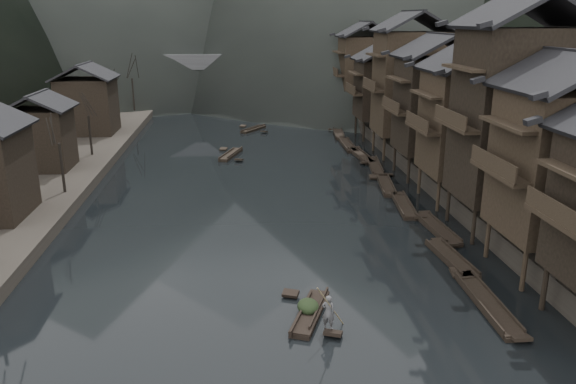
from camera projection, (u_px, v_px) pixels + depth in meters
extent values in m
plane|color=black|center=(272.00, 275.00, 34.27)|extent=(300.00, 300.00, 0.00)
cube|color=#2D2823|center=(512.00, 128.00, 75.19)|extent=(40.00, 200.00, 1.80)
cylinder|color=black|center=(544.00, 288.00, 29.84)|extent=(0.30, 0.30, 2.90)
cube|color=black|center=(567.00, 224.00, 26.13)|extent=(1.20, 5.70, 0.25)
cylinder|color=black|center=(524.00, 270.00, 31.93)|extent=(0.30, 0.30, 2.90)
cylinder|color=black|center=(488.00, 238.00, 36.50)|extent=(0.30, 0.30, 2.90)
cylinder|color=black|center=(570.00, 268.00, 32.18)|extent=(0.30, 0.30, 2.90)
cylinder|color=black|center=(528.00, 237.00, 36.74)|extent=(0.30, 0.30, 2.90)
cube|color=black|center=(566.00, 164.00, 32.85)|extent=(7.00, 6.00, 8.51)
cube|color=black|center=(500.00, 172.00, 32.61)|extent=(1.20, 5.70, 0.25)
cylinder|color=black|center=(474.00, 226.00, 38.59)|extent=(0.30, 0.30, 2.90)
cylinder|color=black|center=(448.00, 204.00, 43.15)|extent=(0.30, 0.30, 2.90)
cylinder|color=black|center=(512.00, 225.00, 38.84)|extent=(0.30, 0.30, 2.90)
cylinder|color=black|center=(483.00, 203.00, 43.40)|extent=(0.30, 0.30, 2.90)
cube|color=black|center=(513.00, 116.00, 39.01)|extent=(7.00, 6.00, 11.80)
cube|color=black|center=(456.00, 125.00, 38.82)|extent=(1.20, 5.70, 0.25)
cylinder|color=black|center=(438.00, 196.00, 45.24)|extent=(0.30, 0.30, 2.90)
cylinder|color=black|center=(419.00, 179.00, 49.80)|extent=(0.30, 0.30, 2.90)
cylinder|color=black|center=(471.00, 195.00, 45.49)|extent=(0.30, 0.30, 2.90)
cylinder|color=black|center=(449.00, 179.00, 50.05)|extent=(0.30, 0.30, 2.90)
cube|color=black|center=(470.00, 122.00, 46.17)|extent=(7.00, 6.00, 8.37)
cube|color=black|center=(422.00, 128.00, 45.94)|extent=(1.20, 5.70, 0.25)
cylinder|color=black|center=(409.00, 170.00, 52.85)|extent=(0.30, 0.30, 2.90)
cylinder|color=black|center=(395.00, 158.00, 57.41)|extent=(0.30, 0.30, 2.90)
cylinder|color=black|center=(437.00, 169.00, 53.09)|extent=(0.30, 0.30, 2.90)
cylinder|color=black|center=(421.00, 157.00, 57.66)|extent=(0.30, 0.30, 2.90)
cube|color=black|center=(436.00, 105.00, 53.70)|extent=(7.00, 6.00, 8.88)
cube|color=black|center=(395.00, 110.00, 53.47)|extent=(1.20, 5.70, 0.25)
cylinder|color=black|center=(384.00, 149.00, 61.40)|extent=(0.30, 0.30, 2.90)
cylinder|color=black|center=(374.00, 140.00, 65.96)|extent=(0.30, 0.30, 2.90)
cylinder|color=black|center=(408.00, 148.00, 61.65)|extent=(0.30, 0.30, 2.90)
cylinder|color=black|center=(396.00, 139.00, 66.21)|extent=(0.30, 0.30, 2.90)
cube|color=black|center=(409.00, 83.00, 61.94)|extent=(7.00, 6.00, 11.00)
cube|color=black|center=(373.00, 89.00, 61.75)|extent=(1.20, 5.70, 0.25)
cylinder|color=black|center=(364.00, 131.00, 70.91)|extent=(0.30, 0.30, 2.90)
cylinder|color=black|center=(356.00, 124.00, 75.47)|extent=(0.30, 0.30, 2.90)
cylinder|color=black|center=(385.00, 131.00, 71.16)|extent=(0.30, 0.30, 2.90)
cylinder|color=black|center=(376.00, 124.00, 75.72)|extent=(0.30, 0.30, 2.90)
cube|color=black|center=(385.00, 89.00, 72.00)|extent=(7.00, 6.00, 7.32)
cube|color=black|center=(354.00, 92.00, 71.74)|extent=(1.20, 5.70, 0.25)
cylinder|color=black|center=(345.00, 116.00, 82.31)|extent=(0.30, 0.30, 2.90)
cylinder|color=black|center=(340.00, 110.00, 86.88)|extent=(0.30, 0.30, 2.90)
cylinder|color=black|center=(364.00, 115.00, 82.56)|extent=(0.30, 0.30, 2.90)
cylinder|color=black|center=(357.00, 110.00, 87.13)|extent=(0.30, 0.30, 2.90)
cube|color=black|center=(364.00, 71.00, 83.04)|extent=(7.00, 6.00, 9.79)
cube|color=black|center=(338.00, 75.00, 82.82)|extent=(1.20, 5.70, 0.25)
cube|color=black|center=(43.00, 136.00, 54.01)|extent=(5.00, 5.00, 5.80)
cube|color=black|center=(88.00, 104.00, 70.98)|extent=(6.50, 6.50, 6.80)
cylinder|color=black|center=(55.00, 165.00, 46.72)|extent=(0.24, 0.24, 4.20)
cylinder|color=black|center=(94.00, 133.00, 59.74)|extent=(0.24, 0.24, 4.19)
cylinder|color=black|center=(124.00, 107.00, 76.21)|extent=(0.24, 0.24, 4.54)
cylinder|color=black|center=(138.00, 93.00, 87.47)|extent=(0.24, 0.24, 5.12)
cube|color=black|center=(486.00, 302.00, 30.67)|extent=(1.29, 7.55, 0.30)
cube|color=black|center=(486.00, 299.00, 30.62)|extent=(1.34, 7.41, 0.10)
cube|color=black|center=(459.00, 272.00, 34.05)|extent=(0.96, 0.94, 0.36)
cube|color=black|center=(520.00, 336.00, 27.20)|extent=(0.96, 0.94, 0.36)
cube|color=black|center=(451.00, 259.00, 36.15)|extent=(1.53, 5.97, 0.30)
cube|color=black|center=(451.00, 257.00, 36.10)|extent=(1.58, 5.85, 0.10)
cube|color=black|center=(439.00, 240.00, 38.81)|extent=(0.99, 0.80, 0.32)
cube|color=black|center=(465.00, 277.00, 33.40)|extent=(0.99, 0.80, 0.32)
cube|color=black|center=(437.00, 229.00, 41.31)|extent=(1.49, 6.50, 0.30)
cube|color=black|center=(437.00, 227.00, 41.25)|extent=(1.54, 6.38, 0.10)
cube|color=black|center=(426.00, 213.00, 44.22)|extent=(0.98, 0.85, 0.34)
cube|color=black|center=(450.00, 243.00, 38.31)|extent=(0.98, 0.85, 0.34)
cube|color=black|center=(403.00, 205.00, 46.58)|extent=(1.85, 6.82, 0.30)
cube|color=black|center=(403.00, 203.00, 46.52)|extent=(1.89, 6.69, 0.10)
cube|color=black|center=(389.00, 192.00, 49.56)|extent=(1.02, 0.93, 0.34)
cube|color=black|center=(420.00, 216.00, 43.51)|extent=(1.02, 0.93, 0.34)
cube|color=black|center=(386.00, 186.00, 51.84)|extent=(1.93, 6.33, 0.30)
cube|color=black|center=(386.00, 184.00, 51.79)|extent=(1.97, 6.21, 0.10)
cube|color=black|center=(374.00, 176.00, 54.59)|extent=(1.03, 0.89, 0.33)
cube|color=black|center=(400.00, 194.00, 49.02)|extent=(1.03, 0.89, 0.33)
cube|color=black|center=(375.00, 166.00, 58.88)|extent=(2.10, 7.49, 0.30)
cube|color=black|center=(375.00, 164.00, 58.83)|extent=(2.13, 7.35, 0.10)
cube|color=black|center=(363.00, 157.00, 62.15)|extent=(1.05, 1.03, 0.36)
cube|color=black|center=(388.00, 173.00, 55.54)|extent=(1.05, 1.03, 0.36)
cube|color=black|center=(361.00, 156.00, 63.30)|extent=(1.66, 7.23, 0.30)
cube|color=black|center=(361.00, 154.00, 63.24)|extent=(1.70, 7.09, 0.10)
cube|color=black|center=(357.00, 148.00, 66.54)|extent=(1.00, 0.95, 0.35)
cube|color=black|center=(365.00, 162.00, 59.97)|extent=(1.00, 0.95, 0.35)
cube|color=black|center=(347.00, 145.00, 68.59)|extent=(1.27, 7.60, 0.30)
cube|color=black|center=(347.00, 144.00, 68.54)|extent=(1.32, 7.45, 0.10)
cube|color=black|center=(341.00, 138.00, 72.00)|extent=(0.96, 0.95, 0.37)
cube|color=black|center=(354.00, 151.00, 65.10)|extent=(0.96, 0.95, 0.37)
cube|color=black|center=(338.00, 134.00, 75.27)|extent=(1.85, 7.00, 0.30)
cube|color=black|center=(339.00, 132.00, 75.21)|extent=(1.89, 6.86, 0.10)
cube|color=black|center=(332.00, 128.00, 78.33)|extent=(1.02, 0.95, 0.35)
cube|color=black|center=(346.00, 138.00, 72.12)|extent=(1.02, 0.95, 0.35)
cube|color=black|center=(231.00, 155.00, 63.77)|extent=(2.79, 5.91, 0.30)
cube|color=black|center=(231.00, 153.00, 63.71)|extent=(2.80, 5.81, 0.10)
cube|color=black|center=(223.00, 148.00, 66.20)|extent=(1.03, 0.96, 0.32)
cube|color=black|center=(239.00, 159.00, 61.25)|extent=(1.03, 0.96, 0.32)
cube|color=black|center=(253.00, 129.00, 78.33)|extent=(3.77, 5.06, 0.30)
cube|color=black|center=(253.00, 128.00, 78.28)|extent=(3.76, 5.00, 0.10)
cube|color=black|center=(243.00, 126.00, 80.22)|extent=(1.08, 1.02, 0.31)
cube|color=black|center=(264.00, 131.00, 76.35)|extent=(1.08, 1.02, 0.31)
cube|color=#4C4C4F|center=(245.00, 63.00, 100.57)|extent=(40.00, 6.00, 1.60)
cube|color=#4C4C4F|center=(245.00, 57.00, 97.62)|extent=(40.00, 0.50, 1.00)
cube|color=#4C4C4F|center=(244.00, 55.00, 102.75)|extent=(40.00, 0.50, 1.00)
cube|color=#4C4C4F|center=(167.00, 87.00, 100.50)|extent=(3.20, 6.00, 6.40)
cube|color=#4C4C4F|center=(220.00, 86.00, 101.35)|extent=(3.20, 6.00, 6.40)
cube|color=#4C4C4F|center=(270.00, 86.00, 102.17)|extent=(3.20, 6.00, 6.40)
cube|color=#4C4C4F|center=(321.00, 85.00, 103.03)|extent=(3.20, 6.00, 6.40)
cube|color=black|center=(310.00, 313.00, 29.55)|extent=(2.71, 4.88, 0.30)
cube|color=black|center=(310.00, 310.00, 29.49)|extent=(2.73, 4.81, 0.10)
cube|color=black|center=(291.00, 292.00, 31.48)|extent=(1.05, 0.88, 0.30)
cube|color=black|center=(333.00, 332.00, 27.53)|extent=(1.05, 0.88, 0.30)
ellipsoid|color=black|center=(308.00, 300.00, 29.56)|extent=(1.15, 1.51, 0.69)
imported|color=#565659|center=(328.00, 308.00, 27.62)|extent=(0.79, 0.68, 1.84)
cylinder|color=#8C7A51|center=(334.00, 259.00, 26.87)|extent=(1.90, 1.94, 3.35)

